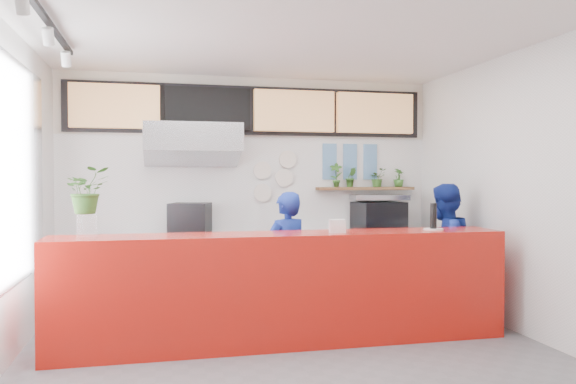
{
  "coord_description": "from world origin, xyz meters",
  "views": [
    {
      "loc": [
        -1.2,
        -5.0,
        1.65
      ],
      "look_at": [
        0.1,
        0.7,
        1.5
      ],
      "focal_mm": 35.0,
      "sensor_mm": 36.0,
      "label": 1
    }
  ],
  "objects_px": {
    "panini_oven": "(190,220)",
    "espresso_machine": "(379,217)",
    "staff_right": "(444,250)",
    "staff_center": "(286,259)",
    "service_counter": "(285,288)",
    "pepper_mill": "(433,216)"
  },
  "relations": [
    {
      "from": "panini_oven",
      "to": "espresso_machine",
      "type": "relative_size",
      "value": 0.73
    },
    {
      "from": "panini_oven",
      "to": "staff_right",
      "type": "bearing_deg",
      "value": -6.16
    },
    {
      "from": "staff_right",
      "to": "espresso_machine",
      "type": "bearing_deg",
      "value": -102.74
    },
    {
      "from": "staff_center",
      "to": "staff_right",
      "type": "bearing_deg",
      "value": 158.35
    },
    {
      "from": "service_counter",
      "to": "pepper_mill",
      "type": "height_order",
      "value": "pepper_mill"
    },
    {
      "from": "service_counter",
      "to": "staff_right",
      "type": "relative_size",
      "value": 2.85
    },
    {
      "from": "staff_right",
      "to": "pepper_mill",
      "type": "distance_m",
      "value": 0.93
    },
    {
      "from": "staff_center",
      "to": "pepper_mill",
      "type": "relative_size",
      "value": 5.62
    },
    {
      "from": "staff_center",
      "to": "staff_right",
      "type": "height_order",
      "value": "staff_right"
    },
    {
      "from": "espresso_machine",
      "to": "panini_oven",
      "type": "bearing_deg",
      "value": 171.7
    },
    {
      "from": "staff_center",
      "to": "staff_right",
      "type": "xyz_separation_m",
      "value": [
        1.92,
        0.03,
        0.04
      ]
    },
    {
      "from": "panini_oven",
      "to": "espresso_machine",
      "type": "bearing_deg",
      "value": 15.72
    },
    {
      "from": "espresso_machine",
      "to": "pepper_mill",
      "type": "distance_m",
      "value": 1.83
    },
    {
      "from": "espresso_machine",
      "to": "pepper_mill",
      "type": "relative_size",
      "value": 2.44
    },
    {
      "from": "espresso_machine",
      "to": "staff_center",
      "type": "distance_m",
      "value": 2.0
    },
    {
      "from": "service_counter",
      "to": "pepper_mill",
      "type": "xyz_separation_m",
      "value": [
        1.59,
        -0.02,
        0.7
      ]
    },
    {
      "from": "panini_oven",
      "to": "espresso_machine",
      "type": "distance_m",
      "value": 2.55
    },
    {
      "from": "espresso_machine",
      "to": "staff_center",
      "type": "xyz_separation_m",
      "value": [
        -1.57,
        -1.19,
        -0.36
      ]
    },
    {
      "from": "espresso_machine",
      "to": "staff_right",
      "type": "xyz_separation_m",
      "value": [
        0.35,
        -1.17,
        -0.32
      ]
    },
    {
      "from": "espresso_machine",
      "to": "staff_right",
      "type": "bearing_deg",
      "value": -81.57
    },
    {
      "from": "staff_center",
      "to": "pepper_mill",
      "type": "distance_m",
      "value": 1.65
    },
    {
      "from": "espresso_machine",
      "to": "service_counter",
      "type": "bearing_deg",
      "value": -141.98
    }
  ]
}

